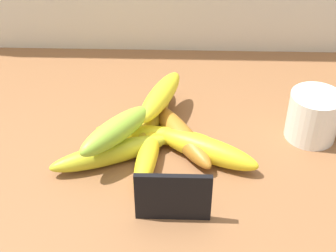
{
  "coord_description": "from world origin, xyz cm",
  "views": [
    {
      "loc": [
        4.53,
        -62.77,
        57.69
      ],
      "look_at": [
        2.57,
        2.48,
        8.0
      ],
      "focal_mm": 52.61,
      "sensor_mm": 36.0,
      "label": 1
    }
  ],
  "objects_px": {
    "coffee_mug": "(315,116)",
    "banana_0": "(147,157)",
    "banana_4": "(111,153)",
    "banana_1": "(153,113)",
    "banana_3": "(207,150)",
    "banana_6": "(160,96)",
    "chalkboard_sign": "(173,199)",
    "banana_7": "(116,130)",
    "banana_2": "(180,134)",
    "banana_5": "(154,135)"
  },
  "relations": [
    {
      "from": "banana_4",
      "to": "banana_6",
      "type": "bearing_deg",
      "value": 56.71
    },
    {
      "from": "banana_0",
      "to": "banana_6",
      "type": "height_order",
      "value": "banana_6"
    },
    {
      "from": "chalkboard_sign",
      "to": "banana_7",
      "type": "relative_size",
      "value": 0.7
    },
    {
      "from": "banana_0",
      "to": "banana_2",
      "type": "distance_m",
      "value": 0.08
    },
    {
      "from": "banana_1",
      "to": "banana_2",
      "type": "xyz_separation_m",
      "value": [
        0.05,
        -0.06,
        0.0
      ]
    },
    {
      "from": "banana_0",
      "to": "banana_4",
      "type": "distance_m",
      "value": 0.06
    },
    {
      "from": "coffee_mug",
      "to": "banana_7",
      "type": "relative_size",
      "value": 0.66
    },
    {
      "from": "coffee_mug",
      "to": "banana_3",
      "type": "xyz_separation_m",
      "value": [
        -0.19,
        -0.07,
        -0.02
      ]
    },
    {
      "from": "banana_2",
      "to": "banana_5",
      "type": "relative_size",
      "value": 0.96
    },
    {
      "from": "banana_3",
      "to": "banana_7",
      "type": "bearing_deg",
      "value": 179.51
    },
    {
      "from": "banana_0",
      "to": "banana_2",
      "type": "relative_size",
      "value": 0.84
    },
    {
      "from": "banana_5",
      "to": "banana_3",
      "type": "bearing_deg",
      "value": -26.09
    },
    {
      "from": "chalkboard_sign",
      "to": "banana_6",
      "type": "height_order",
      "value": "chalkboard_sign"
    },
    {
      "from": "banana_2",
      "to": "banana_6",
      "type": "xyz_separation_m",
      "value": [
        -0.04,
        0.06,
        0.04
      ]
    },
    {
      "from": "coffee_mug",
      "to": "banana_6",
      "type": "distance_m",
      "value": 0.27
    },
    {
      "from": "coffee_mug",
      "to": "banana_0",
      "type": "height_order",
      "value": "coffee_mug"
    },
    {
      "from": "banana_4",
      "to": "banana_1",
      "type": "bearing_deg",
      "value": 61.36
    },
    {
      "from": "banana_7",
      "to": "banana_6",
      "type": "bearing_deg",
      "value": 57.76
    },
    {
      "from": "banana_3",
      "to": "banana_1",
      "type": "bearing_deg",
      "value": 131.36
    },
    {
      "from": "banana_0",
      "to": "banana_1",
      "type": "bearing_deg",
      "value": 88.46
    },
    {
      "from": "chalkboard_sign",
      "to": "banana_2",
      "type": "xyz_separation_m",
      "value": [
        0.01,
        0.17,
        -0.02
      ]
    },
    {
      "from": "coffee_mug",
      "to": "banana_2",
      "type": "bearing_deg",
      "value": -173.33
    },
    {
      "from": "banana_0",
      "to": "coffee_mug",
      "type": "bearing_deg",
      "value": 16.84
    },
    {
      "from": "coffee_mug",
      "to": "banana_0",
      "type": "distance_m",
      "value": 0.3
    },
    {
      "from": "banana_1",
      "to": "banana_7",
      "type": "distance_m",
      "value": 0.13
    },
    {
      "from": "banana_1",
      "to": "banana_4",
      "type": "relative_size",
      "value": 0.9
    },
    {
      "from": "banana_7",
      "to": "banana_4",
      "type": "bearing_deg",
      "value": -131.82
    },
    {
      "from": "banana_0",
      "to": "banana_4",
      "type": "bearing_deg",
      "value": 175.28
    },
    {
      "from": "banana_1",
      "to": "banana_4",
      "type": "distance_m",
      "value": 0.13
    },
    {
      "from": "banana_0",
      "to": "banana_5",
      "type": "bearing_deg",
      "value": 83.13
    },
    {
      "from": "coffee_mug",
      "to": "banana_6",
      "type": "xyz_separation_m",
      "value": [
        -0.27,
        0.04,
        0.01
      ]
    },
    {
      "from": "coffee_mug",
      "to": "chalkboard_sign",
      "type": "bearing_deg",
      "value": -140.23
    },
    {
      "from": "chalkboard_sign",
      "to": "banana_1",
      "type": "bearing_deg",
      "value": 99.88
    },
    {
      "from": "coffee_mug",
      "to": "banana_5",
      "type": "bearing_deg",
      "value": -174.52
    },
    {
      "from": "banana_5",
      "to": "banana_0",
      "type": "bearing_deg",
      "value": -96.87
    },
    {
      "from": "banana_3",
      "to": "banana_6",
      "type": "distance_m",
      "value": 0.14
    },
    {
      "from": "banana_4",
      "to": "banana_7",
      "type": "xyz_separation_m",
      "value": [
        0.01,
        0.01,
        0.04
      ]
    },
    {
      "from": "coffee_mug",
      "to": "banana_7",
      "type": "distance_m",
      "value": 0.34
    },
    {
      "from": "banana_1",
      "to": "banana_7",
      "type": "xyz_separation_m",
      "value": [
        -0.05,
        -0.11,
        0.04
      ]
    },
    {
      "from": "chalkboard_sign",
      "to": "banana_7",
      "type": "height_order",
      "value": "chalkboard_sign"
    },
    {
      "from": "chalkboard_sign",
      "to": "banana_2",
      "type": "height_order",
      "value": "chalkboard_sign"
    },
    {
      "from": "chalkboard_sign",
      "to": "banana_4",
      "type": "relative_size",
      "value": 0.54
    },
    {
      "from": "banana_7",
      "to": "coffee_mug",
      "type": "bearing_deg",
      "value": 11.72
    },
    {
      "from": "banana_2",
      "to": "banana_4",
      "type": "xyz_separation_m",
      "value": [
        -0.11,
        -0.05,
        -0.0
      ]
    },
    {
      "from": "coffee_mug",
      "to": "banana_4",
      "type": "distance_m",
      "value": 0.36
    },
    {
      "from": "banana_5",
      "to": "banana_7",
      "type": "distance_m",
      "value": 0.08
    },
    {
      "from": "chalkboard_sign",
      "to": "banana_2",
      "type": "relative_size",
      "value": 0.55
    },
    {
      "from": "coffee_mug",
      "to": "banana_2",
      "type": "distance_m",
      "value": 0.24
    },
    {
      "from": "banana_4",
      "to": "banana_3",
      "type": "bearing_deg",
      "value": 3.76
    },
    {
      "from": "chalkboard_sign",
      "to": "banana_3",
      "type": "bearing_deg",
      "value": 67.73
    }
  ]
}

